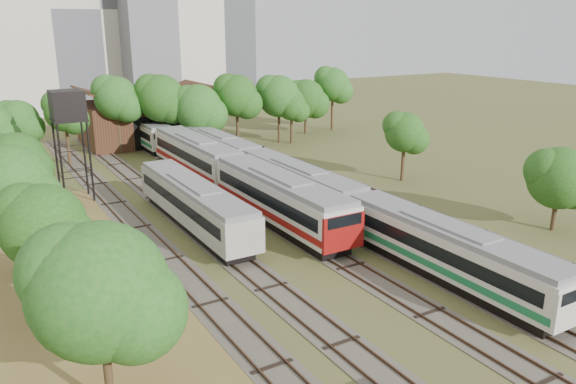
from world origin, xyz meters
TOP-DOWN VIEW (x-y plane):
  - ground at (0.00, 0.00)m, footprint 240.00×240.00m
  - dry_grass_patch at (-18.00, 8.00)m, footprint 14.00×60.00m
  - tracks at (-0.67, 25.00)m, footprint 24.60×80.00m
  - railcar_red_set at (-2.00, 28.49)m, footprint 3.29×34.58m
  - railcar_green_set at (2.00, 23.47)m, footprint 2.88×52.07m
  - railcar_rear at (-2.00, 55.75)m, footprint 2.91×16.08m
  - old_grey_coach at (-8.00, 22.83)m, footprint 2.92×18.00m
  - water_tower at (-14.51, 35.24)m, footprint 2.86×2.86m
  - maintenance_shed at (-1.00, 57.98)m, footprint 16.45×11.55m
  - tree_band_left at (-20.05, 16.54)m, footprint 7.05×54.48m
  - tree_band_far at (5.24, 50.35)m, footprint 47.82×9.97m
  - tree_band_right at (15.59, 22.89)m, footprint 4.77×43.36m
  - tower_centre at (2.00, 100.00)m, footprint 20.00×18.00m
  - tower_far_right at (34.00, 110.00)m, footprint 12.00×12.00m

SIDE VIEW (x-z plane):
  - ground at x=0.00m, z-range 0.00..0.00m
  - dry_grass_patch at x=-18.00m, z-range 0.00..0.04m
  - tracks at x=-0.67m, z-range -0.05..0.14m
  - railcar_green_set at x=2.00m, z-range 0.10..3.66m
  - railcar_rear at x=-2.00m, z-range 0.10..3.70m
  - old_grey_coach at x=-8.00m, z-range 0.17..3.78m
  - railcar_red_set at x=-2.00m, z-range 0.12..4.19m
  - maintenance_shed at x=-1.00m, z-range -0.87..6.70m
  - tree_band_right at x=15.59m, z-range 1.11..8.15m
  - tree_band_left at x=-20.05m, z-range 1.21..9.59m
  - tree_band_far at x=5.24m, z-range 1.29..10.89m
  - water_tower at x=-14.51m, z-range 3.40..13.31m
  - tower_far_right at x=34.00m, z-range 0.00..28.00m
  - tower_centre at x=2.00m, z-range 0.00..36.00m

